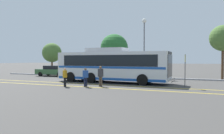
% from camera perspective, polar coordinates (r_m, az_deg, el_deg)
% --- Properties ---
extents(ground_plane, '(220.00, 220.00, 0.00)m').
position_cam_1_polar(ground_plane, '(21.95, -0.24, -3.99)').
color(ground_plane, '#423F3D').
extents(lane_strip_0, '(31.25, 0.20, 0.01)m').
position_cam_1_polar(lane_strip_0, '(19.77, -2.42, -4.64)').
color(lane_strip_0, gold).
rests_on(lane_strip_0, ground_plane).
extents(lane_strip_1, '(31.25, 0.20, 0.01)m').
position_cam_1_polar(lane_strip_1, '(17.99, -5.08, -5.30)').
color(lane_strip_1, gold).
rests_on(lane_strip_1, ground_plane).
extents(curb_strip, '(39.25, 0.36, 0.15)m').
position_cam_1_polar(curb_strip, '(27.18, 4.63, -2.69)').
color(curb_strip, '#99999E').
rests_on(curb_strip, ground_plane).
extents(transit_bus, '(11.64, 3.01, 3.42)m').
position_cam_1_polar(transit_bus, '(21.67, -0.04, 0.51)').
color(transit_bus, silver).
rests_on(transit_bus, ground_plane).
extents(parked_car_0, '(4.88, 2.00, 1.45)m').
position_cam_1_polar(parked_car_0, '(30.93, -15.09, -0.96)').
color(parked_car_0, '#335B33').
rests_on(parked_car_0, ground_plane).
extents(parked_car_1, '(4.16, 1.95, 1.32)m').
position_cam_1_polar(parked_car_1, '(27.43, -6.30, -1.41)').
color(parked_car_1, black).
rests_on(parked_car_1, ground_plane).
extents(parked_car_2, '(4.03, 1.96, 1.38)m').
position_cam_1_polar(parked_car_2, '(25.85, 3.65, -1.56)').
color(parked_car_2, '#4C3823').
rests_on(parked_car_2, ground_plane).
extents(pedestrian_0, '(0.30, 0.46, 1.58)m').
position_cam_1_polar(pedestrian_0, '(18.66, -12.20, -2.33)').
color(pedestrian_0, black).
rests_on(pedestrian_0, ground_plane).
extents(pedestrian_1, '(0.44, 0.26, 1.72)m').
position_cam_1_polar(pedestrian_1, '(18.40, -3.00, -2.07)').
color(pedestrian_1, brown).
rests_on(pedestrian_1, ground_plane).
extents(pedestrian_2, '(0.39, 0.47, 1.58)m').
position_cam_1_polar(pedestrian_2, '(18.28, -6.94, -2.39)').
color(pedestrian_2, '#191E38').
rests_on(pedestrian_2, ground_plane).
extents(bus_stop_sign, '(0.07, 0.40, 2.71)m').
position_cam_1_polar(bus_stop_sign, '(18.70, 18.56, 0.10)').
color(bus_stop_sign, '#59595E').
rests_on(bus_stop_sign, ground_plane).
extents(street_lamp, '(0.57, 0.57, 7.46)m').
position_cam_1_polar(street_lamp, '(28.22, 8.41, 8.74)').
color(street_lamp, '#59595E').
rests_on(street_lamp, ground_plane).
extents(tree_0, '(4.06, 4.06, 6.05)m').
position_cam_1_polar(tree_0, '(32.35, 0.58, 5.02)').
color(tree_0, '#513823').
rests_on(tree_0, ground_plane).
extents(tree_1, '(2.95, 2.95, 6.18)m').
position_cam_1_polar(tree_1, '(27.80, 27.01, 6.69)').
color(tree_1, '#513823').
rests_on(tree_1, ground_plane).
extents(tree_2, '(3.20, 3.20, 5.04)m').
position_cam_1_polar(tree_2, '(37.96, -15.43, 3.62)').
color(tree_2, '#513823').
rests_on(tree_2, ground_plane).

